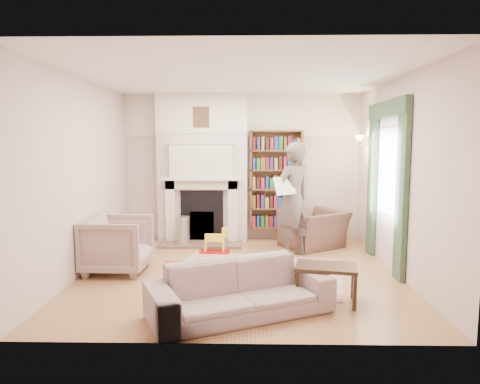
{
  "coord_description": "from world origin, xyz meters",
  "views": [
    {
      "loc": [
        0.13,
        -6.07,
        1.88
      ],
      "look_at": [
        0.0,
        0.25,
        1.15
      ],
      "focal_mm": 32.0,
      "sensor_mm": 36.0,
      "label": 1
    }
  ],
  "objects_px": {
    "bookcase": "(276,180)",
    "sofa": "(240,289)",
    "man_reading": "(293,200)",
    "coffee_table": "(326,284)",
    "paraffin_heater": "(183,232)",
    "rocking_horse": "(215,241)",
    "armchair_reading": "(314,229)",
    "armchair_left": "(118,244)"
  },
  "relations": [
    {
      "from": "bookcase",
      "to": "sofa",
      "type": "distance_m",
      "value": 3.85
    },
    {
      "from": "man_reading",
      "to": "coffee_table",
      "type": "xyz_separation_m",
      "value": [
        0.19,
        -2.1,
        -0.72
      ]
    },
    {
      "from": "bookcase",
      "to": "coffee_table",
      "type": "distance_m",
      "value": 3.45
    },
    {
      "from": "sofa",
      "to": "man_reading",
      "type": "relative_size",
      "value": 1.05
    },
    {
      "from": "bookcase",
      "to": "paraffin_heater",
      "type": "bearing_deg",
      "value": -161.3
    },
    {
      "from": "sofa",
      "to": "rocking_horse",
      "type": "height_order",
      "value": "sofa"
    },
    {
      "from": "armchair_reading",
      "to": "armchair_left",
      "type": "distance_m",
      "value": 3.45
    },
    {
      "from": "armchair_reading",
      "to": "man_reading",
      "type": "bearing_deg",
      "value": 20.52
    },
    {
      "from": "sofa",
      "to": "coffee_table",
      "type": "distance_m",
      "value": 1.08
    },
    {
      "from": "sofa",
      "to": "bookcase",
      "type": "bearing_deg",
      "value": 56.02
    },
    {
      "from": "armchair_left",
      "to": "sofa",
      "type": "xyz_separation_m",
      "value": [
        1.82,
        -1.56,
        -0.12
      ]
    },
    {
      "from": "armchair_reading",
      "to": "paraffin_heater",
      "type": "xyz_separation_m",
      "value": [
        -2.37,
        0.02,
        -0.06
      ]
    },
    {
      "from": "armchair_reading",
      "to": "sofa",
      "type": "bearing_deg",
      "value": 35.13
    },
    {
      "from": "armchair_reading",
      "to": "paraffin_heater",
      "type": "bearing_deg",
      "value": -33.1
    },
    {
      "from": "coffee_table",
      "to": "paraffin_heater",
      "type": "distance_m",
      "value": 3.44
    },
    {
      "from": "armchair_left",
      "to": "coffee_table",
      "type": "distance_m",
      "value": 3.05
    },
    {
      "from": "rocking_horse",
      "to": "bookcase",
      "type": "bearing_deg",
      "value": 46.68
    },
    {
      "from": "armchair_left",
      "to": "paraffin_heater",
      "type": "bearing_deg",
      "value": -23.67
    },
    {
      "from": "bookcase",
      "to": "rocking_horse",
      "type": "height_order",
      "value": "bookcase"
    },
    {
      "from": "armchair_left",
      "to": "man_reading",
      "type": "xyz_separation_m",
      "value": [
        2.63,
        0.94,
        0.54
      ]
    },
    {
      "from": "man_reading",
      "to": "paraffin_heater",
      "type": "distance_m",
      "value": 2.12
    },
    {
      "from": "paraffin_heater",
      "to": "armchair_left",
      "type": "bearing_deg",
      "value": -114.72
    },
    {
      "from": "sofa",
      "to": "paraffin_heater",
      "type": "relative_size",
      "value": 3.61
    },
    {
      "from": "bookcase",
      "to": "rocking_horse",
      "type": "bearing_deg",
      "value": -135.38
    },
    {
      "from": "armchair_left",
      "to": "paraffin_heater",
      "type": "distance_m",
      "value": 1.72
    },
    {
      "from": "armchair_reading",
      "to": "man_reading",
      "type": "distance_m",
      "value": 0.97
    },
    {
      "from": "armchair_reading",
      "to": "man_reading",
      "type": "height_order",
      "value": "man_reading"
    },
    {
      "from": "bookcase",
      "to": "armchair_left",
      "type": "relative_size",
      "value": 2.07
    },
    {
      "from": "bookcase",
      "to": "sofa",
      "type": "relative_size",
      "value": 0.93
    },
    {
      "from": "man_reading",
      "to": "rocking_horse",
      "type": "bearing_deg",
      "value": -44.66
    },
    {
      "from": "armchair_reading",
      "to": "armchair_left",
      "type": "xyz_separation_m",
      "value": [
        -3.08,
        -1.54,
        0.07
      ]
    },
    {
      "from": "bookcase",
      "to": "armchair_reading",
      "type": "xyz_separation_m",
      "value": [
        0.66,
        -0.6,
        -0.84
      ]
    },
    {
      "from": "armchair_left",
      "to": "sofa",
      "type": "relative_size",
      "value": 0.45
    },
    {
      "from": "rocking_horse",
      "to": "armchair_reading",
      "type": "bearing_deg",
      "value": 17.48
    },
    {
      "from": "armchair_left",
      "to": "rocking_horse",
      "type": "bearing_deg",
      "value": -50.58
    },
    {
      "from": "rocking_horse",
      "to": "sofa",
      "type": "bearing_deg",
      "value": -77.38
    },
    {
      "from": "rocking_horse",
      "to": "paraffin_heater",
      "type": "bearing_deg",
      "value": 142.75
    },
    {
      "from": "armchair_reading",
      "to": "man_reading",
      "type": "relative_size",
      "value": 0.54
    },
    {
      "from": "rocking_horse",
      "to": "man_reading",
      "type": "bearing_deg",
      "value": -3.07
    },
    {
      "from": "bookcase",
      "to": "coffee_table",
      "type": "bearing_deg",
      "value": -83.23
    },
    {
      "from": "sofa",
      "to": "rocking_horse",
      "type": "bearing_deg",
      "value": 75.97
    },
    {
      "from": "armchair_reading",
      "to": "rocking_horse",
      "type": "height_order",
      "value": "armchair_reading"
    }
  ]
}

